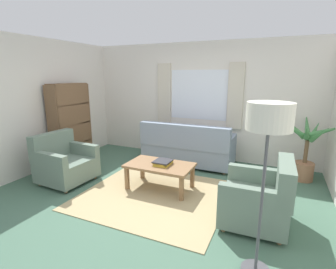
{
  "coord_description": "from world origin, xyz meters",
  "views": [
    {
      "loc": [
        1.72,
        -3.33,
        1.9
      ],
      "look_at": [
        -0.08,
        0.7,
        0.85
      ],
      "focal_mm": 27.05,
      "sensor_mm": 36.0,
      "label": 1
    }
  ],
  "objects_px": {
    "book_stack_on_table": "(163,162)",
    "potted_plant": "(306,150)",
    "coffee_table": "(160,167)",
    "couch": "(187,148)",
    "armchair_left": "(64,163)",
    "bookshelf": "(73,123)",
    "standing_lamp": "(268,130)",
    "armchair_right": "(260,198)"
  },
  "relations": [
    {
      "from": "couch",
      "to": "armchair_right",
      "type": "height_order",
      "value": "couch"
    },
    {
      "from": "coffee_table",
      "to": "armchair_right",
      "type": "bearing_deg",
      "value": -14.27
    },
    {
      "from": "book_stack_on_table",
      "to": "bookshelf",
      "type": "bearing_deg",
      "value": 168.92
    },
    {
      "from": "armchair_right",
      "to": "potted_plant",
      "type": "xyz_separation_m",
      "value": [
        0.62,
        1.83,
        0.22
      ]
    },
    {
      "from": "coffee_table",
      "to": "potted_plant",
      "type": "relative_size",
      "value": 0.91
    },
    {
      "from": "armchair_right",
      "to": "standing_lamp",
      "type": "bearing_deg",
      "value": 2.17
    },
    {
      "from": "armchair_left",
      "to": "potted_plant",
      "type": "height_order",
      "value": "potted_plant"
    },
    {
      "from": "bookshelf",
      "to": "potted_plant",
      "type": "bearing_deg",
      "value": 101.8
    },
    {
      "from": "bookshelf",
      "to": "standing_lamp",
      "type": "xyz_separation_m",
      "value": [
        3.99,
        -1.77,
        0.55
      ]
    },
    {
      "from": "book_stack_on_table",
      "to": "standing_lamp",
      "type": "distance_m",
      "value": 2.3
    },
    {
      "from": "coffee_table",
      "to": "standing_lamp",
      "type": "xyz_separation_m",
      "value": [
        1.68,
        -1.3,
        1.05
      ]
    },
    {
      "from": "potted_plant",
      "to": "standing_lamp",
      "type": "relative_size",
      "value": 0.72
    },
    {
      "from": "armchair_left",
      "to": "book_stack_on_table",
      "type": "bearing_deg",
      "value": -73.24
    },
    {
      "from": "coffee_table",
      "to": "couch",
      "type": "bearing_deg",
      "value": 89.55
    },
    {
      "from": "standing_lamp",
      "to": "potted_plant",
      "type": "bearing_deg",
      "value": 78.33
    },
    {
      "from": "armchair_right",
      "to": "coffee_table",
      "type": "relative_size",
      "value": 0.8
    },
    {
      "from": "armchair_left",
      "to": "standing_lamp",
      "type": "height_order",
      "value": "standing_lamp"
    },
    {
      "from": "couch",
      "to": "book_stack_on_table",
      "type": "bearing_deg",
      "value": 91.79
    },
    {
      "from": "couch",
      "to": "armchair_left",
      "type": "bearing_deg",
      "value": 45.26
    },
    {
      "from": "coffee_table",
      "to": "bookshelf",
      "type": "xyz_separation_m",
      "value": [
        -2.31,
        0.47,
        0.5
      ]
    },
    {
      "from": "book_stack_on_table",
      "to": "coffee_table",
      "type": "bearing_deg",
      "value": -171.55
    },
    {
      "from": "armchair_right",
      "to": "potted_plant",
      "type": "distance_m",
      "value": 1.95
    },
    {
      "from": "armchair_left",
      "to": "bookshelf",
      "type": "xyz_separation_m",
      "value": [
        -0.6,
        0.89,
        0.53
      ]
    },
    {
      "from": "coffee_table",
      "to": "potted_plant",
      "type": "bearing_deg",
      "value": 32.42
    },
    {
      "from": "coffee_table",
      "to": "bookshelf",
      "type": "bearing_deg",
      "value": 168.5
    },
    {
      "from": "couch",
      "to": "book_stack_on_table",
      "type": "relative_size",
      "value": 5.77
    },
    {
      "from": "armchair_left",
      "to": "book_stack_on_table",
      "type": "height_order",
      "value": "armchair_left"
    },
    {
      "from": "potted_plant",
      "to": "bookshelf",
      "type": "distance_m",
      "value": 4.66
    },
    {
      "from": "bookshelf",
      "to": "armchair_left",
      "type": "bearing_deg",
      "value": 34.19
    },
    {
      "from": "couch",
      "to": "armchair_right",
      "type": "distance_m",
      "value": 2.37
    },
    {
      "from": "armchair_left",
      "to": "couch",
      "type": "bearing_deg",
      "value": -41.53
    },
    {
      "from": "couch",
      "to": "potted_plant",
      "type": "height_order",
      "value": "potted_plant"
    },
    {
      "from": "book_stack_on_table",
      "to": "potted_plant",
      "type": "xyz_separation_m",
      "value": [
        2.19,
        1.41,
        0.1
      ]
    },
    {
      "from": "coffee_table",
      "to": "book_stack_on_table",
      "type": "bearing_deg",
      "value": 8.45
    },
    {
      "from": "armchair_left",
      "to": "armchair_right",
      "type": "xyz_separation_m",
      "value": [
        3.33,
        0.0,
        0.0
      ]
    },
    {
      "from": "couch",
      "to": "coffee_table",
      "type": "height_order",
      "value": "couch"
    },
    {
      "from": "book_stack_on_table",
      "to": "potted_plant",
      "type": "distance_m",
      "value": 2.61
    },
    {
      "from": "armchair_right",
      "to": "book_stack_on_table",
      "type": "bearing_deg",
      "value": -106.33
    },
    {
      "from": "armchair_right",
      "to": "bookshelf",
      "type": "distance_m",
      "value": 4.07
    },
    {
      "from": "couch",
      "to": "armchair_left",
      "type": "xyz_separation_m",
      "value": [
        -1.72,
        -1.74,
        -0.01
      ]
    },
    {
      "from": "couch",
      "to": "coffee_table",
      "type": "bearing_deg",
      "value": 89.55
    },
    {
      "from": "armchair_left",
      "to": "coffee_table",
      "type": "xyz_separation_m",
      "value": [
        1.71,
        0.42,
        0.03
      ]
    }
  ]
}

